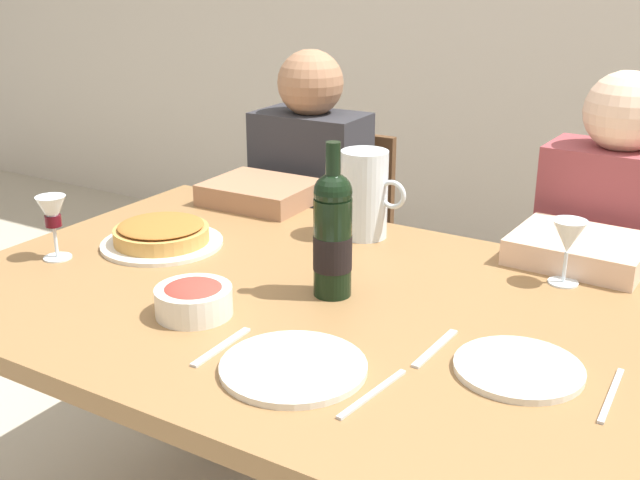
{
  "coord_description": "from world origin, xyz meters",
  "views": [
    {
      "loc": [
        0.78,
        -1.23,
        1.41
      ],
      "look_at": [
        -0.01,
        0.08,
        0.85
      ],
      "focal_mm": 43.28,
      "sensor_mm": 36.0,
      "label": 1
    }
  ],
  "objects_px": {
    "dining_table": "(304,334)",
    "dinner_plate_left_setting": "(293,367)",
    "wine_glass_right_diner": "(568,239)",
    "water_pitcher": "(364,199)",
    "wine_glass_left_diner": "(52,215)",
    "salad_bowl": "(194,298)",
    "dinner_plate_right_setting": "(518,368)",
    "chair_right": "(608,304)",
    "wine_bottle": "(333,234)",
    "diner_right": "(590,294)",
    "baked_tart": "(162,234)",
    "chair_left": "(330,247)",
    "diner_left": "(292,234)"
  },
  "relations": [
    {
      "from": "dinner_plate_right_setting",
      "to": "chair_left",
      "type": "xyz_separation_m",
      "value": [
        -0.93,
        0.95,
        -0.27
      ]
    },
    {
      "from": "chair_left",
      "to": "chair_right",
      "type": "bearing_deg",
      "value": 179.11
    },
    {
      "from": "dining_table",
      "to": "dinner_plate_left_setting",
      "type": "relative_size",
      "value": 6.01
    },
    {
      "from": "baked_tart",
      "to": "dinner_plate_left_setting",
      "type": "distance_m",
      "value": 0.69
    },
    {
      "from": "dinner_plate_right_setting",
      "to": "diner_left",
      "type": "relative_size",
      "value": 0.19
    },
    {
      "from": "water_pitcher",
      "to": "diner_left",
      "type": "height_order",
      "value": "diner_left"
    },
    {
      "from": "salad_bowl",
      "to": "chair_left",
      "type": "distance_m",
      "value": 1.15
    },
    {
      "from": "wine_glass_left_diner",
      "to": "dinner_plate_left_setting",
      "type": "height_order",
      "value": "wine_glass_left_diner"
    },
    {
      "from": "wine_bottle",
      "to": "wine_glass_left_diner",
      "type": "height_order",
      "value": "wine_bottle"
    },
    {
      "from": "water_pitcher",
      "to": "dinner_plate_right_setting",
      "type": "bearing_deg",
      "value": -40.39
    },
    {
      "from": "dining_table",
      "to": "wine_glass_right_diner",
      "type": "height_order",
      "value": "wine_glass_right_diner"
    },
    {
      "from": "chair_right",
      "to": "salad_bowl",
      "type": "bearing_deg",
      "value": 63.66
    },
    {
      "from": "wine_glass_left_diner",
      "to": "dining_table",
      "type": "bearing_deg",
      "value": 11.82
    },
    {
      "from": "wine_bottle",
      "to": "baked_tart",
      "type": "height_order",
      "value": "wine_bottle"
    },
    {
      "from": "water_pitcher",
      "to": "wine_glass_left_diner",
      "type": "relative_size",
      "value": 1.45
    },
    {
      "from": "dining_table",
      "to": "diner_left",
      "type": "distance_m",
      "value": 0.78
    },
    {
      "from": "dinner_plate_right_setting",
      "to": "chair_right",
      "type": "xyz_separation_m",
      "value": [
        -0.02,
        0.96,
        -0.27
      ]
    },
    {
      "from": "chair_right",
      "to": "diner_right",
      "type": "distance_m",
      "value": 0.26
    },
    {
      "from": "wine_glass_left_diner",
      "to": "dinner_plate_left_setting",
      "type": "relative_size",
      "value": 0.6
    },
    {
      "from": "diner_left",
      "to": "dinner_plate_left_setting",
      "type": "bearing_deg",
      "value": 122.07
    },
    {
      "from": "dining_table",
      "to": "wine_glass_right_diner",
      "type": "xyz_separation_m",
      "value": [
        0.44,
        0.33,
        0.19
      ]
    },
    {
      "from": "dinner_plate_left_setting",
      "to": "diner_right",
      "type": "relative_size",
      "value": 0.22
    },
    {
      "from": "wine_glass_right_diner",
      "to": "diner_left",
      "type": "bearing_deg",
      "value": 161.21
    },
    {
      "from": "dining_table",
      "to": "salad_bowl",
      "type": "distance_m",
      "value": 0.26
    },
    {
      "from": "salad_bowl",
      "to": "chair_left",
      "type": "height_order",
      "value": "chair_left"
    },
    {
      "from": "wine_bottle",
      "to": "wine_glass_right_diner",
      "type": "relative_size",
      "value": 2.26
    },
    {
      "from": "baked_tart",
      "to": "dinner_plate_left_setting",
      "type": "relative_size",
      "value": 1.17
    },
    {
      "from": "wine_bottle",
      "to": "wine_glass_right_diner",
      "type": "height_order",
      "value": "wine_bottle"
    },
    {
      "from": "wine_bottle",
      "to": "wine_glass_right_diner",
      "type": "distance_m",
      "value": 0.5
    },
    {
      "from": "water_pitcher",
      "to": "wine_glass_left_diner",
      "type": "xyz_separation_m",
      "value": [
        -0.53,
        -0.5,
        0.01
      ]
    },
    {
      "from": "baked_tart",
      "to": "diner_left",
      "type": "relative_size",
      "value": 0.25
    },
    {
      "from": "dinner_plate_left_setting",
      "to": "dinner_plate_right_setting",
      "type": "distance_m",
      "value": 0.38
    },
    {
      "from": "dining_table",
      "to": "dinner_plate_left_setting",
      "type": "xyz_separation_m",
      "value": [
        0.15,
        -0.27,
        0.1
      ]
    },
    {
      "from": "dining_table",
      "to": "dinner_plate_right_setting",
      "type": "distance_m",
      "value": 0.49
    },
    {
      "from": "wine_bottle",
      "to": "dinner_plate_right_setting",
      "type": "distance_m",
      "value": 0.46
    },
    {
      "from": "salad_bowl",
      "to": "dinner_plate_left_setting",
      "type": "distance_m",
      "value": 0.3
    },
    {
      "from": "dinner_plate_right_setting",
      "to": "water_pitcher",
      "type": "bearing_deg",
      "value": 139.61
    },
    {
      "from": "water_pitcher",
      "to": "salad_bowl",
      "type": "relative_size",
      "value": 1.45
    },
    {
      "from": "wine_glass_left_diner",
      "to": "dinner_plate_right_setting",
      "type": "xyz_separation_m",
      "value": [
        1.07,
        0.04,
        -0.1
      ]
    },
    {
      "from": "diner_left",
      "to": "diner_right",
      "type": "distance_m",
      "value": 0.89
    },
    {
      "from": "wine_bottle",
      "to": "water_pitcher",
      "type": "distance_m",
      "value": 0.37
    },
    {
      "from": "dining_table",
      "to": "water_pitcher",
      "type": "distance_m",
      "value": 0.43
    },
    {
      "from": "wine_bottle",
      "to": "diner_right",
      "type": "xyz_separation_m",
      "value": [
        0.4,
        0.61,
        -0.28
      ]
    },
    {
      "from": "dinner_plate_left_setting",
      "to": "salad_bowl",
      "type": "bearing_deg",
      "value": 163.74
    },
    {
      "from": "dining_table",
      "to": "diner_right",
      "type": "xyz_separation_m",
      "value": [
        0.45,
        0.64,
        -0.05
      ]
    },
    {
      "from": "dining_table",
      "to": "dinner_plate_left_setting",
      "type": "distance_m",
      "value": 0.33
    },
    {
      "from": "wine_bottle",
      "to": "salad_bowl",
      "type": "relative_size",
      "value": 2.13
    },
    {
      "from": "water_pitcher",
      "to": "dinner_plate_right_setting",
      "type": "distance_m",
      "value": 0.71
    },
    {
      "from": "chair_left",
      "to": "chair_right",
      "type": "height_order",
      "value": "same"
    },
    {
      "from": "chair_left",
      "to": "chair_right",
      "type": "distance_m",
      "value": 0.91
    }
  ]
}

